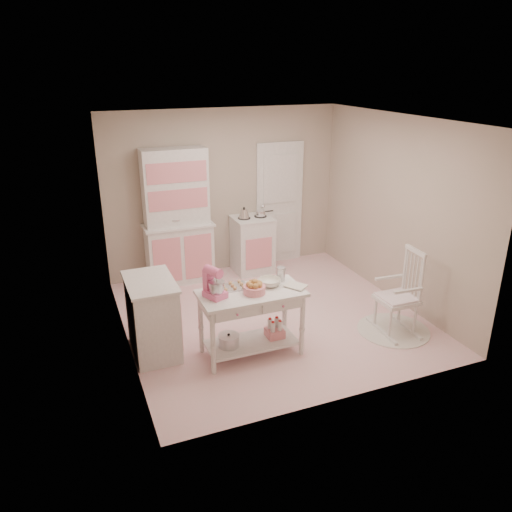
% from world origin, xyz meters
% --- Properties ---
extents(room_shell, '(3.84, 3.84, 2.62)m').
position_xyz_m(room_shell, '(0.00, 0.00, 1.65)').
color(room_shell, pink).
rests_on(room_shell, ground).
extents(door, '(0.82, 0.05, 2.04)m').
position_xyz_m(door, '(0.95, 1.87, 1.02)').
color(door, white).
rests_on(door, ground).
extents(hutch, '(1.06, 0.50, 2.08)m').
position_xyz_m(hutch, '(-0.84, 1.66, 1.04)').
color(hutch, white).
rests_on(hutch, ground).
extents(stove, '(0.62, 0.57, 0.92)m').
position_xyz_m(stove, '(0.36, 1.61, 0.46)').
color(stove, white).
rests_on(stove, ground).
extents(base_cabinet, '(0.54, 0.84, 0.92)m').
position_xyz_m(base_cabinet, '(-1.63, -0.28, 0.46)').
color(base_cabinet, white).
rests_on(base_cabinet, ground).
extents(lace_rug, '(0.92, 0.92, 0.01)m').
position_xyz_m(lace_rug, '(1.32, -0.93, 0.01)').
color(lace_rug, white).
rests_on(lace_rug, ground).
extents(rocking_chair, '(0.52, 0.75, 1.10)m').
position_xyz_m(rocking_chair, '(1.32, -0.93, 0.55)').
color(rocking_chair, white).
rests_on(rocking_chair, ground).
extents(work_table, '(1.20, 0.60, 0.80)m').
position_xyz_m(work_table, '(-0.58, -0.74, 0.40)').
color(work_table, white).
rests_on(work_table, ground).
extents(stand_mixer, '(0.30, 0.34, 0.34)m').
position_xyz_m(stand_mixer, '(-1.00, -0.72, 0.97)').
color(stand_mixer, pink).
rests_on(stand_mixer, work_table).
extents(cookie_tray, '(0.34, 0.24, 0.02)m').
position_xyz_m(cookie_tray, '(-0.73, -0.56, 0.81)').
color(cookie_tray, silver).
rests_on(cookie_tray, work_table).
extents(bread_basket, '(0.25, 0.25, 0.09)m').
position_xyz_m(bread_basket, '(-0.56, -0.79, 0.85)').
color(bread_basket, pink).
rests_on(bread_basket, work_table).
extents(mixing_bowl, '(0.26, 0.26, 0.08)m').
position_xyz_m(mixing_bowl, '(-0.32, -0.66, 0.84)').
color(mixing_bowl, silver).
rests_on(mixing_bowl, work_table).
extents(metal_pitcher, '(0.10, 0.10, 0.17)m').
position_xyz_m(metal_pitcher, '(-0.14, -0.58, 0.89)').
color(metal_pitcher, silver).
rests_on(metal_pitcher, work_table).
extents(recipe_book, '(0.28, 0.30, 0.02)m').
position_xyz_m(recipe_book, '(-0.13, -0.86, 0.81)').
color(recipe_book, silver).
rests_on(recipe_book, work_table).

